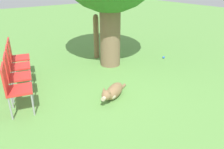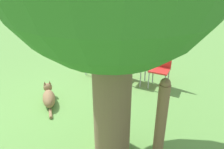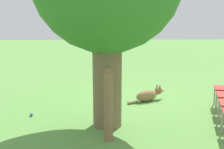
{
  "view_description": "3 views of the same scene",
  "coord_description": "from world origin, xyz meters",
  "views": [
    {
      "loc": [
        -2.65,
        -3.81,
        2.26
      ],
      "look_at": [
        -0.33,
        -0.53,
        0.45
      ],
      "focal_mm": 35.0,
      "sensor_mm": 36.0,
      "label": 1
    },
    {
      "loc": [
        3.18,
        1.42,
        2.51
      ],
      "look_at": [
        -0.93,
        0.56,
        0.55
      ],
      "focal_mm": 35.0,
      "sensor_mm": 36.0,
      "label": 2
    },
    {
      "loc": [
        0.66,
        6.56,
        2.24
      ],
      "look_at": [
        0.52,
        0.89,
        1.01
      ],
      "focal_mm": 50.0,
      "sensor_mm": 36.0,
      "label": 3
    }
  ],
  "objects": [
    {
      "name": "ground_plane",
      "position": [
        0.0,
        0.0,
        0.0
      ],
      "size": [
        30.0,
        30.0,
        0.0
      ],
      "primitive_type": "plane",
      "color": "#609947"
    },
    {
      "name": "tennis_ball",
      "position": [
        2.19,
        0.35,
        0.03
      ],
      "size": [
        0.07,
        0.07,
        0.07
      ],
      "color": "blue",
      "rests_on": "ground_plane"
    },
    {
      "name": "dog",
      "position": [
        -0.42,
        -0.69,
        0.15
      ],
      "size": [
        0.95,
        0.59,
        0.38
      ],
      "rotation": [
        0.0,
        0.0,
        3.65
      ],
      "color": "olive",
      "rests_on": "ground_plane"
    },
    {
      "name": "fence_post",
      "position": [
        0.59,
        1.58,
        0.65
      ],
      "size": [
        0.16,
        0.16,
        1.29
      ],
      "color": "#846647",
      "rests_on": "ground_plane"
    }
  ]
}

